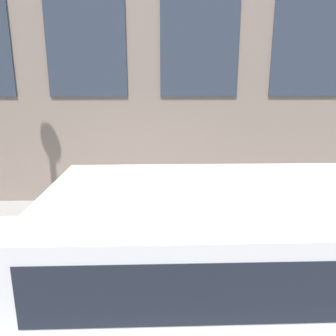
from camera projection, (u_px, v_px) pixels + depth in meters
name	position (u px, v px, depth m)	size (l,w,h in m)	color
ground_plane	(139.00, 289.00, 4.24)	(80.00, 80.00, 0.00)	#47474C
sidewalk	(143.00, 233.00, 5.66)	(2.98, 60.00, 0.15)	gray
fire_hydrant	(155.00, 234.00, 4.57)	(0.32, 0.44, 0.76)	red
person	(180.00, 201.00, 4.91)	(0.29, 0.19, 1.19)	navy
parked_truck_white_near	(212.00, 270.00, 2.85)	(2.07, 4.69, 1.73)	black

